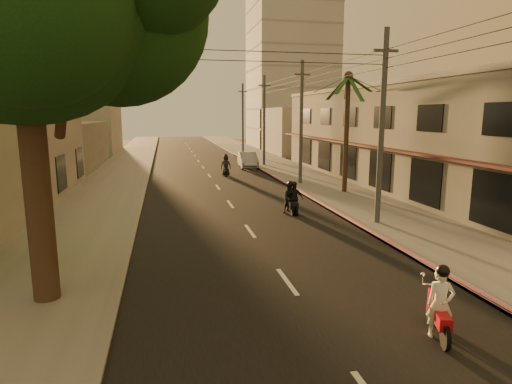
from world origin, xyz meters
TOP-DOWN VIEW (x-y plane):
  - ground at (0.00, 0.00)m, footprint 160.00×160.00m
  - road at (0.00, 20.00)m, footprint 10.00×140.00m
  - sidewalk_right at (7.50, 20.00)m, footprint 5.00×140.00m
  - sidewalk_left at (-7.50, 20.00)m, footprint 5.00×140.00m
  - curb_stripe at (5.10, 15.00)m, footprint 0.20×60.00m
  - shophouse_row at (13.95, 18.00)m, footprint 8.80×34.20m
  - distant_tower at (16.00, 56.00)m, footprint 12.10×12.10m
  - palm_tree at (8.00, 16.00)m, footprint 5.00×5.00m
  - utility_poles at (6.20, 20.00)m, footprint 1.20×48.26m
  - filler_right at (14.00, 45.00)m, footprint 8.00×14.00m
  - filler_left_near at (-14.00, 34.00)m, footprint 8.00×14.00m
  - filler_left_far at (-14.00, 52.00)m, footprint 8.00×14.00m
  - scooter_red at (2.57, -1.98)m, footprint 0.97×1.76m
  - scooter_mid_a at (2.78, 11.09)m, footprint 0.85×1.79m
  - scooter_mid_b at (2.94, 10.96)m, footprint 1.02×1.78m
  - scooter_far_a at (1.37, 25.49)m, footprint 0.98×1.92m
  - parked_car at (4.27, 30.67)m, footprint 2.25×4.86m

SIDE VIEW (x-z plane):
  - ground at x=0.00m, z-range 0.00..0.00m
  - road at x=0.00m, z-range 0.00..0.02m
  - sidewalk_right at x=7.50m, z-range 0.00..0.12m
  - sidewalk_left at x=-7.50m, z-range 0.00..0.12m
  - curb_stripe at x=5.10m, z-range 0.00..0.20m
  - parked_car at x=4.27m, z-range 0.00..1.53m
  - scooter_mid_b at x=2.94m, z-range -0.09..1.65m
  - scooter_mid_a at x=2.78m, z-range -0.09..1.67m
  - scooter_red at x=2.57m, z-range -0.10..1.70m
  - scooter_far_a at x=1.37m, z-range -0.10..1.80m
  - filler_left_near at x=-14.00m, z-range 0.00..4.40m
  - filler_right at x=14.00m, z-range 0.00..6.00m
  - filler_left_far at x=-14.00m, z-range 0.00..7.00m
  - shophouse_row at x=13.95m, z-range 0.00..7.30m
  - utility_poles at x=6.20m, z-range 2.04..11.04m
  - palm_tree at x=8.00m, z-range 3.05..11.25m
  - distant_tower at x=16.00m, z-range 0.00..28.00m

